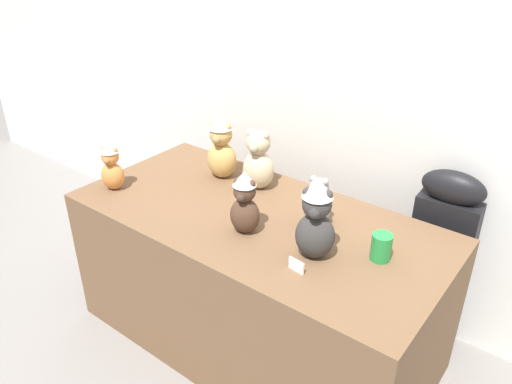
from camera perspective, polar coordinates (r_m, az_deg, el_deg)
The scene contains 12 objects.
ground_plane at distance 2.56m, azimuth -3.62°, elevation -19.19°, with size 10.00×10.00×0.00m, color gray.
wall_back at distance 2.55m, azimuth 9.41°, elevation 14.68°, with size 7.00×0.08×2.60m, color silver.
display_table at distance 2.45m, azimuth 0.00°, elevation -10.02°, with size 1.70×0.82×0.73m, color brown.
instrument_case at distance 2.55m, azimuth 19.98°, elevation -7.26°, with size 0.29×0.13×0.94m.
teddy_bear_ginger at distance 2.51m, azimuth -16.09°, elevation 2.83°, with size 0.14×0.14×0.25m.
teddy_bear_charcoal at distance 1.91m, azimuth 6.81°, elevation -3.18°, with size 0.19×0.18×0.34m.
teddy_bear_sand at distance 2.42m, azimuth 0.26°, elevation 3.49°, with size 0.18×0.16×0.30m.
teddy_bear_honey at distance 2.52m, azimuth -3.95°, elevation 5.09°, with size 0.18×0.16×0.34m.
teddy_bear_cocoa at distance 2.06m, azimuth -1.29°, elevation -1.28°, with size 0.15×0.14×0.28m.
teddy_bear_ash at distance 2.14m, azimuth 7.01°, elevation -1.25°, with size 0.12×0.11×0.23m.
party_cup_green at distance 2.00m, azimuth 14.02°, elevation -6.08°, with size 0.08×0.08×0.11m, color #238C3D.
name_card_front_left at distance 1.90m, azimuth 4.61°, elevation -8.33°, with size 0.07×0.01×0.05m, color white.
Camera 1 is at (1.17, -1.27, 1.88)m, focal length 35.26 mm.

